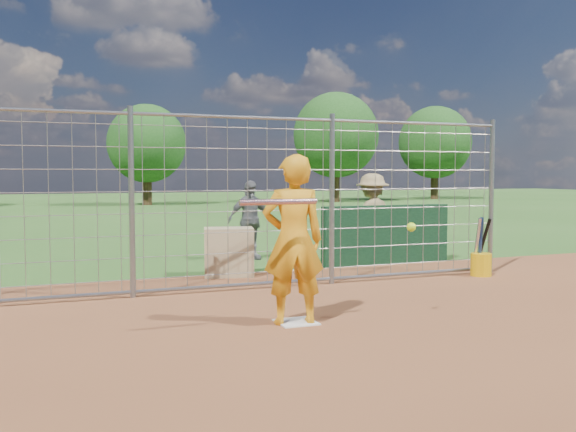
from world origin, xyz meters
name	(u,v)px	position (x,y,z in m)	size (l,w,h in m)	color
ground	(290,319)	(0.00, 0.00, 0.00)	(100.00, 100.00, 0.00)	#2D591E
infield_dirt	(443,406)	(0.00, -3.00, 0.01)	(18.00, 18.00, 0.00)	brown
home_plate	(296,322)	(0.00, -0.20, 0.01)	(0.43, 0.43, 0.02)	silver
dugout_wall	(386,235)	(3.40, 3.60, 0.55)	(2.60, 0.20, 1.10)	#11381E
batter	(293,240)	(-0.04, -0.22, 0.95)	(0.70, 0.46, 1.91)	orange
bystander_b	(249,220)	(1.21, 5.12, 0.78)	(0.91, 0.38, 1.56)	slate
bystander_c	(372,217)	(3.34, 4.04, 0.85)	(1.10, 0.63, 1.70)	#9B8354
equipment_bin	(229,252)	(0.25, 3.31, 0.40)	(0.80, 0.55, 0.80)	tan
equipment_in_play	(313,208)	(0.03, -0.58, 1.32)	(2.07, 0.14, 0.39)	silver
bucket_with_bats	(481,261)	(4.12, 1.76, 0.25)	(0.34, 0.39, 0.98)	#E2AA0B
backstop_fence	(238,204)	(0.00, 2.00, 1.26)	(9.08, 0.08, 2.60)	gray
tree_line	(148,136)	(3.13, 28.13, 3.71)	(44.66, 6.72, 6.48)	#3F2B19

